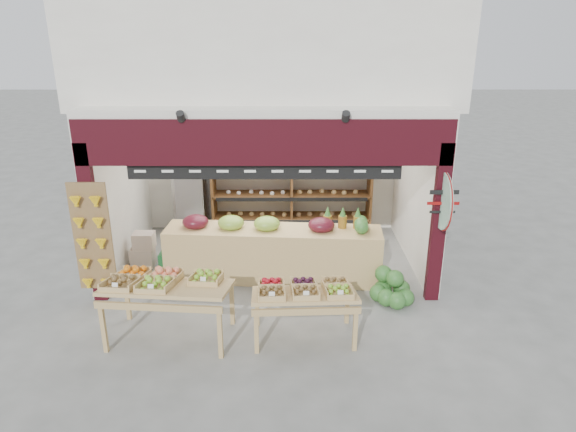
# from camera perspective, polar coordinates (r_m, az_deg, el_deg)

# --- Properties ---
(ground) EXTENTS (60.00, 60.00, 0.00)m
(ground) POSITION_cam_1_polar(r_m,az_deg,el_deg) (9.63, -2.16, -6.07)
(ground) COLOR slate
(ground) RESTS_ON ground
(shop_structure) EXTENTS (6.36, 5.12, 5.40)m
(shop_structure) POSITION_cam_1_polar(r_m,az_deg,el_deg) (10.26, -2.13, 18.28)
(shop_structure) COLOR white
(shop_structure) RESTS_ON ground
(banana_board) EXTENTS (0.60, 0.15, 1.80)m
(banana_board) POSITION_cam_1_polar(r_m,az_deg,el_deg) (8.66, -20.92, -2.49)
(banana_board) COLOR brown
(banana_board) RESTS_ON ground
(gift_sign) EXTENTS (0.04, 0.93, 0.92)m
(gift_sign) POSITION_cam_1_polar(r_m,az_deg,el_deg) (8.25, 16.84, 1.60)
(gift_sign) COLOR #A8D3BA
(gift_sign) RESTS_ON ground
(back_shelving) EXTENTS (3.40, 0.56, 2.07)m
(back_shelving) POSITION_cam_1_polar(r_m,az_deg,el_deg) (10.93, 0.41, 4.24)
(back_shelving) COLOR brown
(back_shelving) RESTS_ON ground
(refrigerator) EXTENTS (0.72, 0.72, 1.72)m
(refrigerator) POSITION_cam_1_polar(r_m,az_deg,el_deg) (11.22, -10.63, 2.21)
(refrigerator) COLOR #ADAFB4
(refrigerator) RESTS_ON ground
(cardboard_stack) EXTENTS (0.97, 0.70, 0.67)m
(cardboard_stack) POSITION_cam_1_polar(r_m,az_deg,el_deg) (10.06, -14.41, -4.00)
(cardboard_stack) COLOR silver
(cardboard_stack) RESTS_ON ground
(mid_counter) EXTENTS (3.84, 1.01, 1.18)m
(mid_counter) POSITION_cam_1_polar(r_m,az_deg,el_deg) (9.14, -1.77, -3.98)
(mid_counter) COLOR tan
(mid_counter) RESTS_ON ground
(display_table_left) EXTENTS (1.82, 1.11, 1.10)m
(display_table_left) POSITION_cam_1_polar(r_m,az_deg,el_deg) (7.54, -13.99, -7.27)
(display_table_left) COLOR tan
(display_table_left) RESTS_ON ground
(display_table_right) EXTENTS (1.52, 0.89, 0.96)m
(display_table_right) POSITION_cam_1_polar(r_m,az_deg,el_deg) (7.34, 1.83, -8.38)
(display_table_right) COLOR tan
(display_table_right) RESTS_ON ground
(watermelon_pile) EXTENTS (0.71, 0.73, 0.55)m
(watermelon_pile) POSITION_cam_1_polar(r_m,az_deg,el_deg) (8.68, 11.39, -8.03)
(watermelon_pile) COLOR #194C1C
(watermelon_pile) RESTS_ON ground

